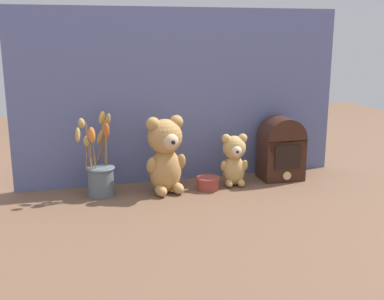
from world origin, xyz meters
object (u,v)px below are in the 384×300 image
flower_vase (100,171)px  decorative_tin_tall (208,183)px  vintage_radio (281,148)px  teddy_bear_medium (234,159)px  teddy_bear_large (166,153)px

flower_vase → decorative_tin_tall: flower_vase is taller
vintage_radio → teddy_bear_medium: bearing=-171.7°
flower_vase → decorative_tin_tall: bearing=-6.3°
flower_vase → vintage_radio: size_ratio=1.20×
flower_vase → teddy_bear_large: bearing=-8.2°
teddy_bear_medium → decorative_tin_tall: bearing=-167.4°
teddy_bear_large → vintage_radio: size_ratio=1.14×
flower_vase → vintage_radio: 0.75m
vintage_radio → decorative_tin_tall: 0.36m
teddy_bear_large → flower_vase: 0.25m
flower_vase → vintage_radio: flower_vase is taller
teddy_bear_large → flower_vase: flower_vase is taller
decorative_tin_tall → teddy_bear_medium: bearing=12.6°
decorative_tin_tall → flower_vase: bearing=173.7°
teddy_bear_medium → vintage_radio: vintage_radio is taller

